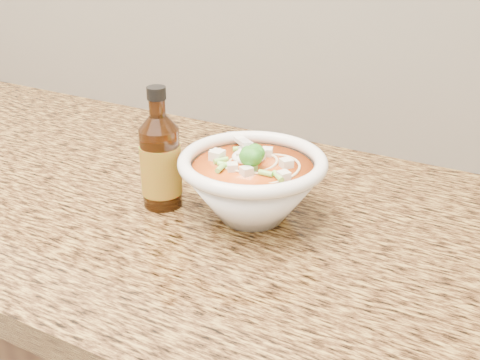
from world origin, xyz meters
The scene contains 3 objects.
counter_slab centered at (0.00, 1.68, 0.88)m, with size 4.00×0.68×0.04m, color olive.
soup_bowl centered at (0.33, 1.67, 0.95)m, with size 0.21×0.21×0.12m.
hot_sauce_bottle centered at (0.20, 1.64, 0.97)m, with size 0.07×0.07×0.18m.
Camera 1 is at (0.69, 0.99, 1.32)m, focal length 45.00 mm.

